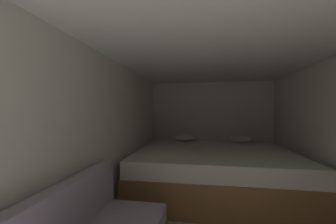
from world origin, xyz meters
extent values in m
cube|color=silver|center=(0.00, 3.88, 0.98)|extent=(2.68, 0.05, 1.95)
cube|color=silver|center=(-1.31, 1.55, 0.98)|extent=(0.05, 4.63, 1.95)
cube|color=white|center=(0.00, 1.55, 1.98)|extent=(2.68, 4.63, 0.05)
cube|color=olive|center=(0.00, 2.77, 0.23)|extent=(2.46, 2.09, 0.45)
cube|color=white|center=(0.00, 2.77, 0.57)|extent=(2.42, 2.05, 0.23)
ellipsoid|color=white|center=(-0.55, 3.61, 0.76)|extent=(0.45, 0.30, 0.15)
ellipsoid|color=white|center=(0.55, 3.61, 0.76)|extent=(0.45, 0.30, 0.15)
camera|label=1|loc=(-0.20, -0.66, 1.32)|focal=21.69mm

